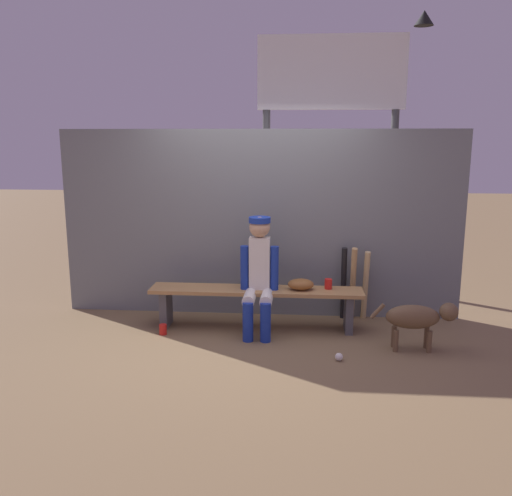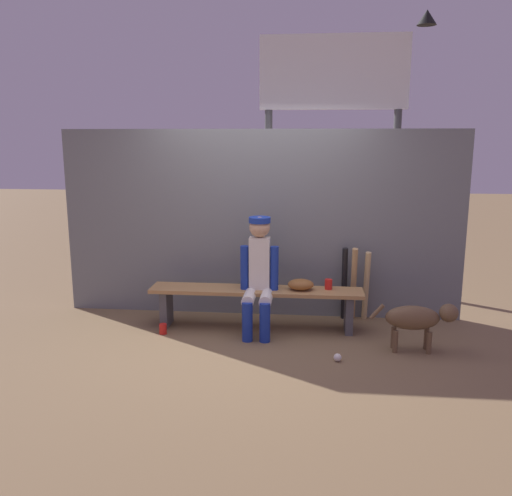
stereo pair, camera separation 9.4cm
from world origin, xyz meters
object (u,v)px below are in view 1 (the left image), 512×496
dugout_bench (256,298)px  player_seated (259,272)px  baseball (339,357)px  cup_on_ground (163,329)px  baseball_glove (301,284)px  bat_wood_tan (353,283)px  bat_wood_natural (365,285)px  cup_on_bench (328,284)px  bat_aluminum_black (344,283)px  dog (419,317)px  scoreboard (335,102)px

dugout_bench → player_seated: 0.34m
baseball → cup_on_ground: size_ratio=0.67×
baseball_glove → bat_wood_tan: (0.59, 0.36, -0.08)m
bat_wood_natural → cup_on_bench: (-0.44, -0.33, 0.10)m
dugout_bench → bat_wood_natural: (1.22, 0.39, 0.06)m
baseball_glove → bat_wood_tan: bat_wood_tan is taller
baseball → cup_on_bench: bearing=94.6°
dugout_bench → player_seated: player_seated is taller
player_seated → bat_wood_natural: 1.31m
bat_aluminum_black → dog: size_ratio=1.00×
baseball_glove → dog: size_ratio=0.33×
bat_aluminum_black → bat_wood_natural: (0.25, 0.00, -0.02)m
cup_on_ground → scoreboard: size_ratio=0.03×
baseball_glove → cup_on_bench: baseball_glove is taller
baseball_glove → cup_on_ground: (-1.45, -0.27, -0.46)m
baseball_glove → bat_aluminum_black: bat_aluminum_black is taller
baseball → dog: (0.78, 0.33, 0.30)m
cup_on_ground → baseball: bearing=-16.3°
bat_wood_natural → baseball: bearing=-107.1°
bat_aluminum_black → baseball: size_ratio=11.44×
scoreboard → baseball_glove: bearing=-103.8°
player_seated → baseball_glove: 0.48m
bat_aluminum_black → bat_wood_natural: bearing=0.3°
dugout_bench → cup_on_bench: 0.80m
dugout_bench → cup_on_ground: (-0.97, -0.27, -0.29)m
dugout_bench → dog: bearing=-16.3°
baseball_glove → scoreboard: bearing=76.2°
bat_aluminum_black → scoreboard: size_ratio=0.24×
player_seated → cup_on_bench: 0.78m
bat_wood_tan → cup_on_bench: 0.43m
baseball → cup_on_bench: size_ratio=0.67×
bat_wood_natural → cup_on_ground: size_ratio=7.37×
cup_on_ground → dog: size_ratio=0.13×
player_seated → baseball: bearing=-40.7°
scoreboard → dog: bearing=-71.0°
dog → bat_wood_natural: bearing=115.5°
bat_aluminum_black → scoreboard: (-0.08, 1.28, 2.08)m
dugout_bench → bat_wood_natural: 1.28m
player_seated → bat_aluminum_black: player_seated is taller
player_seated → bat_wood_tan: size_ratio=1.41×
player_seated → bat_aluminum_black: (0.93, 0.50, -0.24)m
baseball → baseball_glove: bearing=114.5°
cup_on_ground → dog: 2.63m
dog → baseball_glove: bearing=157.5°
player_seated → dog: size_ratio=1.47×
bat_aluminum_black → scoreboard: 2.44m
cup_on_bench → scoreboard: size_ratio=0.03×
player_seated → scoreboard: 2.69m
bat_wood_natural → cup_on_bench: 0.56m
player_seated → cup_on_bench: player_seated is taller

